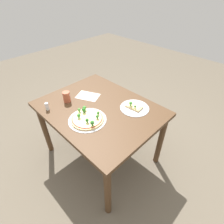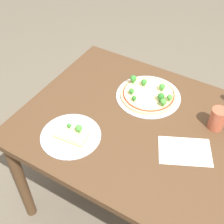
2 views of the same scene
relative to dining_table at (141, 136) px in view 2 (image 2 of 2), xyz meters
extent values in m
plane|color=brown|center=(0.00, 0.00, -0.63)|extent=(8.00, 8.00, 0.00)
cube|color=#4C331E|center=(0.00, 0.00, 0.07)|extent=(1.16, 0.91, 0.04)
cylinder|color=#4C331E|center=(-0.52, -0.40, -0.29)|extent=(0.06, 0.06, 0.69)
cylinder|color=#4C331E|center=(-0.52, 0.40, -0.29)|extent=(0.06, 0.06, 0.69)
cylinder|color=#B7B7BC|center=(-0.06, 0.20, 0.09)|extent=(0.34, 0.34, 0.00)
cylinder|color=#E5C17F|center=(-0.06, 0.20, 0.10)|extent=(0.30, 0.30, 0.01)
cylinder|color=#A82D1E|center=(-0.06, 0.20, 0.11)|extent=(0.27, 0.27, 0.00)
cylinder|color=#F4DB8E|center=(-0.06, 0.20, 0.11)|extent=(0.26, 0.26, 0.00)
sphere|color=#337A2D|center=(-0.17, 0.23, 0.15)|extent=(0.04, 0.04, 0.04)
cylinder|color=#3F8136|center=(-0.17, 0.23, 0.12)|extent=(0.02, 0.02, 0.02)
sphere|color=#286B23|center=(-0.10, 0.10, 0.14)|extent=(0.02, 0.02, 0.02)
cylinder|color=#37742D|center=(-0.10, 0.10, 0.12)|extent=(0.01, 0.01, 0.01)
sphere|color=#3D8933|center=(-0.01, 0.25, 0.14)|extent=(0.03, 0.03, 0.03)
cylinder|color=#488E3A|center=(-0.01, 0.25, 0.12)|extent=(0.01, 0.01, 0.01)
sphere|color=#286B23|center=(0.02, 0.17, 0.15)|extent=(0.04, 0.04, 0.04)
cylinder|color=#37742D|center=(0.02, 0.17, 0.12)|extent=(0.02, 0.02, 0.02)
sphere|color=#479338|center=(0.04, 0.14, 0.15)|extent=(0.03, 0.03, 0.03)
cylinder|color=#51973E|center=(0.04, 0.14, 0.12)|extent=(0.01, 0.01, 0.01)
sphere|color=#337A2D|center=(-0.13, 0.14, 0.14)|extent=(0.03, 0.03, 0.03)
cylinder|color=#3F8136|center=(-0.13, 0.14, 0.12)|extent=(0.01, 0.01, 0.01)
sphere|color=#479338|center=(0.06, 0.19, 0.14)|extent=(0.03, 0.03, 0.03)
cylinder|color=#51973E|center=(0.06, 0.19, 0.12)|extent=(0.01, 0.01, 0.01)
sphere|color=#337A2D|center=(-0.11, 0.23, 0.14)|extent=(0.03, 0.03, 0.03)
cylinder|color=#3F8136|center=(-0.11, 0.23, 0.12)|extent=(0.01, 0.01, 0.01)
cylinder|color=#B7B7BC|center=(-0.25, -0.24, 0.09)|extent=(0.28, 0.28, 0.00)
cube|color=#E5C17F|center=(-0.24, -0.24, 0.10)|extent=(0.16, 0.11, 0.02)
cube|color=#F4DB8E|center=(-0.24, -0.24, 0.11)|extent=(0.13, 0.09, 0.00)
sphere|color=#337A2D|center=(-0.27, -0.22, 0.13)|extent=(0.02, 0.02, 0.02)
cylinder|color=#3F8136|center=(-0.27, -0.22, 0.12)|extent=(0.01, 0.01, 0.01)
sphere|color=#479338|center=(-0.22, -0.22, 0.14)|extent=(0.03, 0.03, 0.03)
cylinder|color=#51973E|center=(-0.22, -0.22, 0.12)|extent=(0.01, 0.01, 0.01)
cylinder|color=#AD5138|center=(0.31, 0.16, 0.15)|extent=(0.07, 0.07, 0.11)
cube|color=white|center=(0.24, -0.05, 0.09)|extent=(0.28, 0.24, 0.00)
camera|label=1|loc=(-1.05, 0.88, 1.12)|focal=28.00mm
camera|label=2|loc=(0.40, -0.96, 1.19)|focal=50.00mm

